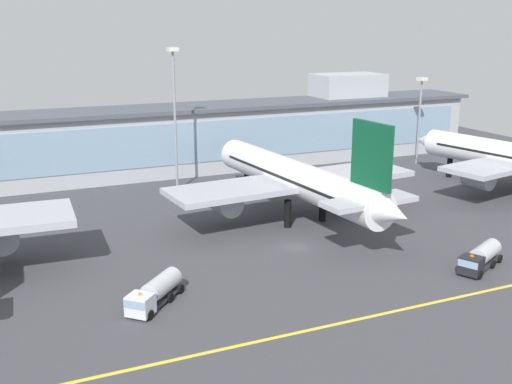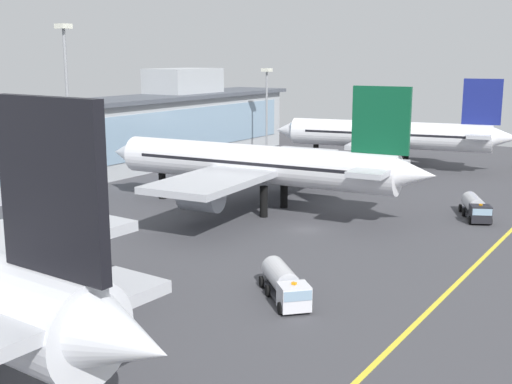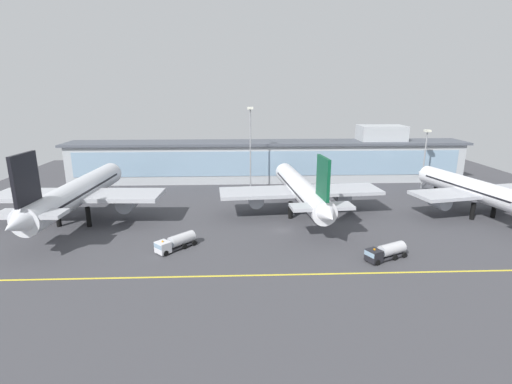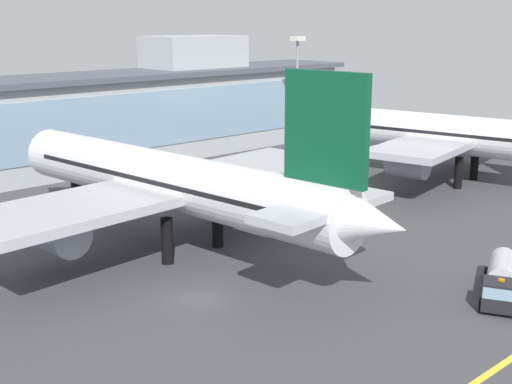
% 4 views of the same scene
% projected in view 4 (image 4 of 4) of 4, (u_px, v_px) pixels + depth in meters
% --- Properties ---
extents(ground_plane, '(190.00, 190.00, 0.00)m').
position_uv_depth(ground_plane, '(200.00, 298.00, 55.15)').
color(ground_plane, '#424247').
extents(airliner_near_right, '(41.97, 51.26, 18.08)m').
position_uv_depth(airliner_near_right, '(171.00, 182.00, 65.67)').
color(airliner_near_right, black).
rests_on(airliner_near_right, ground).
extents(airliner_far_right, '(34.69, 47.39, 17.63)m').
position_uv_depth(airliner_far_right, '(449.00, 135.00, 93.31)').
color(airliner_far_right, black).
rests_on(airliner_far_right, ground).
extents(baggage_tug_near, '(9.19, 6.20, 2.90)m').
position_uv_depth(baggage_tug_near, '(501.00, 280.00, 54.81)').
color(baggage_tug_near, black).
rests_on(baggage_tug_near, ground).
extents(apron_light_mast_centre, '(1.80, 1.80, 19.08)m').
position_uv_depth(apron_light_mast_centre, '(297.00, 75.00, 111.12)').
color(apron_light_mast_centre, gray).
rests_on(apron_light_mast_centre, ground).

